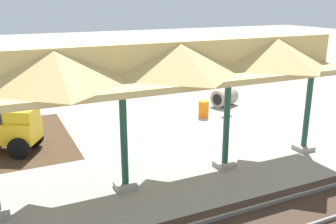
% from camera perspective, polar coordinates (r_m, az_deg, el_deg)
% --- Properties ---
extents(ground_plane, '(120.00, 120.00, 0.00)m').
position_cam_1_polar(ground_plane, '(19.48, 5.22, -1.94)').
color(ground_plane, gray).
extents(platform_canopy, '(17.34, 3.20, 4.90)m').
position_cam_1_polar(platform_canopy, '(11.83, -7.13, 6.65)').
color(platform_canopy, '#9E998E').
rests_on(platform_canopy, ground).
extents(rail_tracks, '(60.00, 2.58, 0.15)m').
position_cam_1_polar(rail_tracks, '(13.46, 24.25, -12.27)').
color(rail_tracks, slate).
rests_on(rail_tracks, ground).
extents(stop_sign, '(0.76, 0.06, 2.24)m').
position_cam_1_polar(stop_sign, '(21.52, 8.92, 4.18)').
color(stop_sign, gray).
rests_on(stop_sign, ground).
extents(concrete_pipe, '(1.76, 1.50, 1.04)m').
position_cam_1_polar(concrete_pipe, '(23.03, 8.59, 2.24)').
color(concrete_pipe, '#9E9384').
rests_on(concrete_pipe, ground).
extents(traffic_barrel, '(0.56, 0.56, 0.90)m').
position_cam_1_polar(traffic_barrel, '(20.63, 5.44, 0.44)').
color(traffic_barrel, orange).
rests_on(traffic_barrel, ground).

